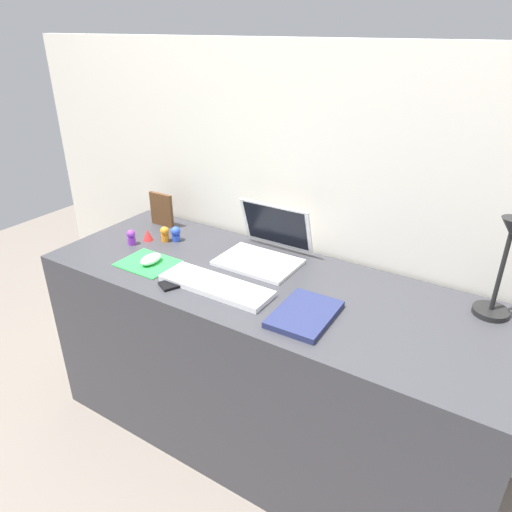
{
  "coord_description": "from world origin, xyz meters",
  "views": [
    {
      "loc": [
        0.75,
        -1.25,
        1.56
      ],
      "look_at": [
        -0.04,
        0.0,
        0.83
      ],
      "focal_mm": 32.96,
      "sensor_mm": 36.0,
      "label": 1
    }
  ],
  "objects": [
    {
      "name": "cell_phone",
      "position": [
        -0.25,
        -0.18,
        0.74
      ],
      "size": [
        0.11,
        0.14,
        0.01
      ],
      "primitive_type": "cube",
      "rotation": [
        0.0,
        0.0,
        -0.47
      ],
      "color": "black",
      "rests_on": "desk"
    },
    {
      "name": "mousepad",
      "position": [
        -0.45,
        -0.12,
        0.74
      ],
      "size": [
        0.21,
        0.17,
        0.0
      ],
      "primitive_type": "cube",
      "color": "green",
      "rests_on": "desk"
    },
    {
      "name": "toy_figurine_blue",
      "position": [
        -0.49,
        0.1,
        0.77
      ],
      "size": [
        0.04,
        0.04,
        0.06
      ],
      "color": "blue",
      "rests_on": "desk"
    },
    {
      "name": "picture_frame",
      "position": [
        -0.66,
        0.19,
        0.81
      ],
      "size": [
        0.12,
        0.02,
        0.15
      ],
      "primitive_type": "cube",
      "color": "brown",
      "rests_on": "desk"
    },
    {
      "name": "laptop",
      "position": [
        -0.09,
        0.16,
        0.79
      ],
      "size": [
        0.3,
        0.28,
        0.21
      ],
      "color": "white",
      "rests_on": "desk"
    },
    {
      "name": "keyboard",
      "position": [
        -0.12,
        -0.13,
        0.75
      ],
      "size": [
        0.41,
        0.13,
        0.02
      ],
      "primitive_type": "cube",
      "color": "white",
      "rests_on": "desk"
    },
    {
      "name": "toy_figurine_orange",
      "position": [
        -0.53,
        0.07,
        0.77
      ],
      "size": [
        0.04,
        0.04,
        0.07
      ],
      "color": "orange",
      "rests_on": "desk"
    },
    {
      "name": "toy_figurine_red",
      "position": [
        -0.6,
        0.04,
        0.76
      ],
      "size": [
        0.04,
        0.04,
        0.05
      ],
      "primitive_type": "cone",
      "color": "red",
      "rests_on": "desk"
    },
    {
      "name": "desk",
      "position": [
        0.0,
        0.0,
        0.37
      ],
      "size": [
        1.7,
        0.6,
        0.74
      ],
      "primitive_type": "cube",
      "color": "#38383D",
      "rests_on": "ground_plane"
    },
    {
      "name": "notebook_pad",
      "position": [
        0.22,
        -0.13,
        0.75
      ],
      "size": [
        0.18,
        0.24,
        0.02
      ],
      "primitive_type": "cube",
      "rotation": [
        0.0,
        0.0,
        0.02
      ],
      "color": "navy",
      "rests_on": "desk"
    },
    {
      "name": "toy_figurine_purple",
      "position": [
        -0.63,
        -0.03,
        0.77
      ],
      "size": [
        0.03,
        0.03,
        0.06
      ],
      "color": "purple",
      "rests_on": "desk"
    },
    {
      "name": "desk_lamp",
      "position": [
        0.71,
        0.17,
        0.91
      ],
      "size": [
        0.11,
        0.16,
        0.36
      ],
      "color": "black",
      "rests_on": "desk"
    },
    {
      "name": "back_wall",
      "position": [
        0.0,
        0.34,
        0.76
      ],
      "size": [
        2.9,
        0.05,
        1.52
      ],
      "primitive_type": "cube",
      "color": "silver",
      "rests_on": "ground_plane"
    },
    {
      "name": "mouse",
      "position": [
        -0.43,
        -0.12,
        0.76
      ],
      "size": [
        0.06,
        0.1,
        0.03
      ],
      "primitive_type": "ellipsoid",
      "color": "white",
      "rests_on": "mousepad"
    },
    {
      "name": "ground_plane",
      "position": [
        0.0,
        0.0,
        0.0
      ],
      "size": [
        6.0,
        6.0,
        0.0
      ],
      "primitive_type": "plane",
      "color": "slate"
    }
  ]
}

